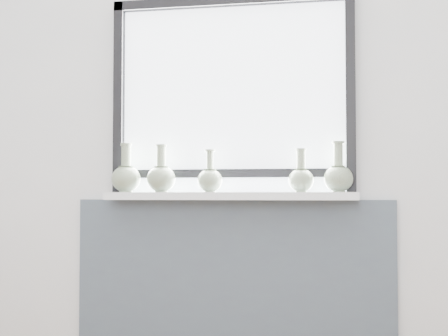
% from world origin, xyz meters
% --- Properties ---
extents(back_wall, '(3.60, 0.02, 2.60)m').
position_xyz_m(back_wall, '(0.00, 1.81, 1.30)').
color(back_wall, silver).
rests_on(back_wall, ground).
extents(apron_panel, '(1.70, 0.03, 0.86)m').
position_xyz_m(apron_panel, '(0.00, 1.78, 0.43)').
color(apron_panel, '#44535E').
rests_on(apron_panel, ground).
extents(windowsill, '(1.32, 0.18, 0.04)m').
position_xyz_m(windowsill, '(0.00, 1.71, 0.88)').
color(windowsill, white).
rests_on(windowsill, apron_panel).
extents(window, '(1.30, 0.06, 1.05)m').
position_xyz_m(window, '(0.00, 1.77, 1.44)').
color(window, black).
rests_on(window, windowsill).
extents(vase_a, '(0.16, 0.16, 0.26)m').
position_xyz_m(vase_a, '(-0.56, 1.69, 0.99)').
color(vase_a, gray).
rests_on(vase_a, windowsill).
extents(vase_b, '(0.15, 0.15, 0.25)m').
position_xyz_m(vase_b, '(-0.36, 1.69, 0.98)').
color(vase_b, gray).
rests_on(vase_b, windowsill).
extents(vase_c, '(0.13, 0.13, 0.22)m').
position_xyz_m(vase_c, '(-0.10, 1.69, 0.97)').
color(vase_c, gray).
rests_on(vase_c, windowsill).
extents(vase_d, '(0.13, 0.13, 0.22)m').
position_xyz_m(vase_d, '(0.37, 1.72, 0.97)').
color(vase_d, gray).
rests_on(vase_d, windowsill).
extents(vase_e, '(0.15, 0.15, 0.26)m').
position_xyz_m(vase_e, '(0.56, 1.71, 0.98)').
color(vase_e, gray).
rests_on(vase_e, windowsill).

